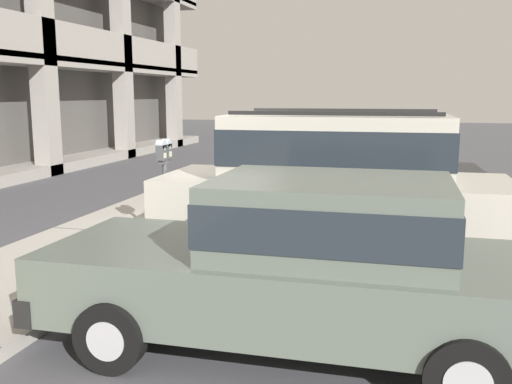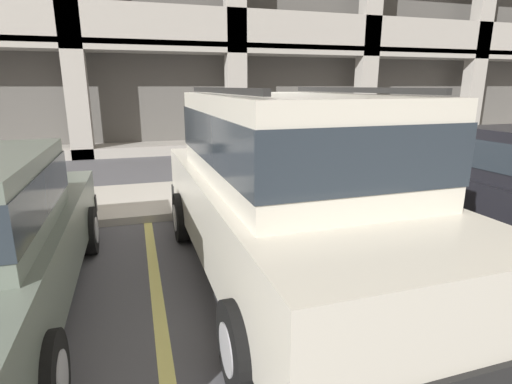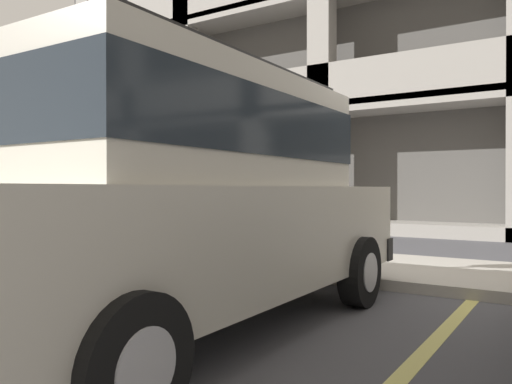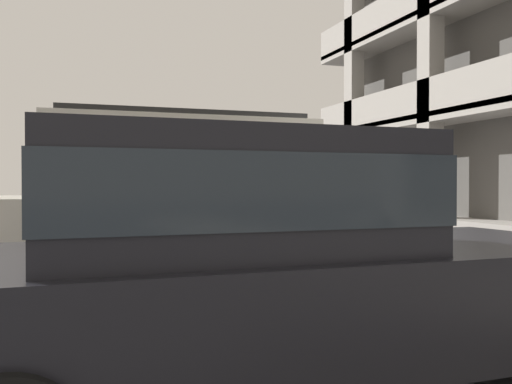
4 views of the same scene
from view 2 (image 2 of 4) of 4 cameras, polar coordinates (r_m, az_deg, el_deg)
The scene contains 5 objects.
ground_plane at distance 6.43m, azimuth -1.16°, elevation -4.11°, with size 80.00×80.00×0.10m.
sidewalk at distance 7.61m, azimuth -3.83°, elevation -0.25°, with size 40.00×2.20×0.12m.
parking_stall_lines at distance 5.85m, azimuth 17.61°, elevation -6.28°, with size 12.51×4.80×0.01m.
silver_suv at distance 4.12m, azimuth 4.38°, elevation 1.39°, with size 2.08×4.81×2.03m.
parking_meter_near at distance 6.42m, azimuth -3.75°, elevation 7.49°, with size 0.35×0.12×1.48m.
Camera 2 is at (-1.64, -5.85, 2.05)m, focal length 28.00 mm.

